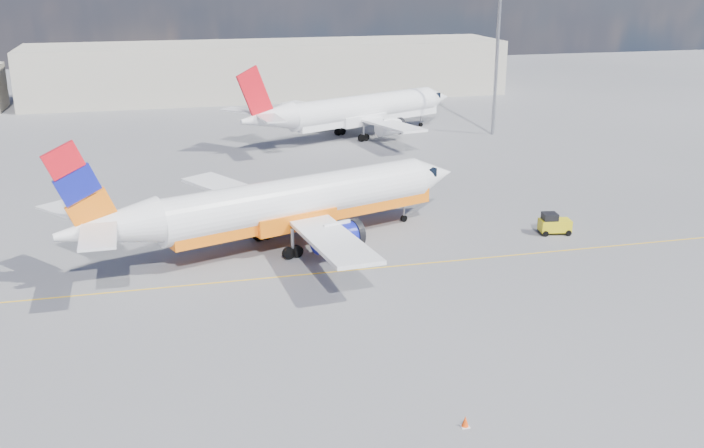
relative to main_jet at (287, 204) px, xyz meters
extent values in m
plane|color=#58585D|center=(3.69, -8.48, -3.09)|extent=(240.00, 240.00, 0.00)
cube|color=yellow|center=(3.69, -5.48, -3.08)|extent=(70.00, 0.15, 0.01)
cube|color=beige|center=(8.69, 66.52, 0.91)|extent=(70.00, 14.00, 8.00)
cylinder|color=white|center=(0.91, 0.32, 0.21)|extent=(20.03, 9.63, 3.11)
cone|color=white|center=(12.13, 4.28, 0.21)|extent=(4.49, 4.15, 3.11)
cone|color=white|center=(-11.61, -4.09, 0.53)|extent=(7.03, 4.92, 2.96)
cube|color=black|center=(10.92, 3.85, 0.71)|extent=(2.17, 2.50, 0.64)
cube|color=orange|center=(1.34, 0.47, -0.85)|extent=(19.85, 9.12, 1.10)
cube|color=white|center=(-2.52, 5.91, -0.62)|extent=(8.50, 10.78, 0.74)
cube|color=white|center=(1.74, -6.18, -0.62)|extent=(3.95, 11.22, 0.74)
cylinder|color=navy|center=(-0.03, 4.36, -1.49)|extent=(3.69, 2.74, 1.74)
cylinder|color=navy|center=(2.71, -3.41, -1.49)|extent=(3.69, 2.74, 1.74)
cylinder|color=black|center=(1.35, 4.85, -1.49)|extent=(1.07, 1.97, 1.92)
cylinder|color=black|center=(4.09, -2.93, -1.49)|extent=(1.07, 1.97, 1.92)
cube|color=orange|center=(-12.91, -4.55, 3.32)|extent=(4.14, 1.69, 5.71)
cube|color=white|center=(-13.88, -1.79, 1.12)|extent=(4.38, 4.86, 0.16)
cube|color=white|center=(-11.93, -7.31, 1.12)|extent=(2.13, 4.63, 0.16)
cylinder|color=gray|center=(9.54, 3.36, -1.94)|extent=(0.21, 0.21, 1.92)
cylinder|color=black|center=(9.54, 3.36, -2.83)|extent=(0.56, 0.38, 0.51)
cylinder|color=black|center=(-1.55, 1.78, -2.68)|extent=(0.89, 0.60, 0.82)
cylinder|color=black|center=(-0.09, -2.36, -2.68)|extent=(0.89, 0.60, 0.82)
cylinder|color=white|center=(14.82, 35.02, 0.15)|extent=(19.31, 11.00, 3.06)
cone|color=white|center=(25.48, 39.87, 0.15)|extent=(4.55, 4.28, 3.06)
cone|color=white|center=(2.93, 29.61, 0.47)|extent=(6.95, 5.26, 2.91)
cube|color=black|center=(24.33, 39.35, 0.65)|extent=(2.25, 2.52, 0.63)
cube|color=white|center=(15.23, 35.21, -0.88)|extent=(19.08, 10.51, 1.08)
cube|color=white|center=(10.97, 40.20, -0.66)|extent=(8.98, 10.26, 0.72)
cube|color=white|center=(16.20, 28.72, -0.66)|extent=(4.80, 11.16, 0.72)
cylinder|color=white|center=(13.55, 38.90, -1.51)|extent=(3.66, 2.90, 1.71)
cylinder|color=white|center=(16.91, 31.52, -1.51)|extent=(3.66, 2.90, 1.71)
cylinder|color=black|center=(14.86, 39.49, -1.51)|extent=(1.19, 1.91, 1.89)
cylinder|color=black|center=(18.22, 32.11, -1.51)|extent=(1.19, 1.91, 1.89)
cube|color=red|center=(1.70, 29.05, 3.22)|extent=(3.96, 2.00, 5.62)
cube|color=white|center=(0.50, 31.67, 1.06)|extent=(4.50, 4.66, 0.16)
cube|color=white|center=(2.89, 26.42, 1.06)|extent=(2.48, 4.70, 0.16)
cylinder|color=gray|center=(23.02, 38.75, -1.96)|extent=(0.21, 0.21, 1.89)
cylinder|color=black|center=(23.02, 38.75, -2.84)|extent=(0.55, 0.41, 0.50)
cylinder|color=black|center=(12.28, 36.24, -2.68)|extent=(0.88, 0.65, 0.81)
cylinder|color=black|center=(14.07, 32.31, -2.68)|extent=(0.88, 0.65, 0.81)
cylinder|color=black|center=(18.62, -1.30, -2.87)|extent=(0.45, 0.24, 0.43)
cylinder|color=black|center=(18.43, -2.48, -2.87)|extent=(0.45, 0.24, 0.43)
cylinder|color=black|center=(20.31, -1.56, -2.87)|extent=(0.45, 0.24, 0.43)
cylinder|color=black|center=(20.12, -2.75, -2.87)|extent=(0.45, 0.24, 0.43)
cube|color=gold|center=(19.37, -2.02, -2.45)|extent=(2.38, 1.53, 0.86)
cube|color=black|center=(18.95, -1.96, -1.76)|extent=(1.17, 1.17, 0.51)
cube|color=white|center=(3.47, -24.17, -3.07)|extent=(0.36, 0.36, 0.04)
cone|color=#F84409|center=(3.47, -24.17, -2.82)|extent=(0.31, 0.31, 0.47)
cylinder|color=gray|center=(29.68, 32.39, 5.93)|extent=(0.40, 0.40, 18.03)
camera|label=1|loc=(-8.24, -51.02, 15.48)|focal=40.00mm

